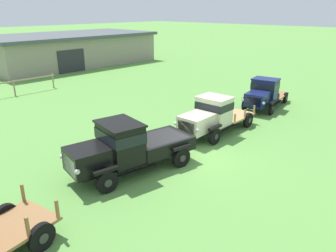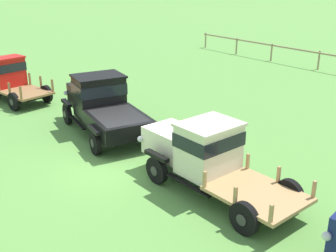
% 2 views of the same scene
% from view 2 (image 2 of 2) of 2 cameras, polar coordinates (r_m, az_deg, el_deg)
% --- Properties ---
extents(ground_plane, '(240.00, 240.00, 0.00)m').
position_cam_2_polar(ground_plane, '(14.52, -7.30, -5.12)').
color(ground_plane, '#5B9342').
extents(paddock_fence, '(17.54, 0.55, 1.23)m').
position_cam_2_polar(paddock_fence, '(30.46, 16.51, 9.61)').
color(paddock_fence, '#997F60').
rests_on(paddock_fence, ground).
extents(vintage_truck_foreground_near, '(4.75, 2.56, 2.15)m').
position_cam_2_polar(vintage_truck_foreground_near, '(22.87, -20.97, 6.19)').
color(vintage_truck_foreground_near, black).
rests_on(vintage_truck_foreground_near, ground).
extents(vintage_truck_second_in_line, '(5.84, 3.10, 2.27)m').
position_cam_2_polar(vintage_truck_second_in_line, '(17.10, -8.88, 2.95)').
color(vintage_truck_second_in_line, black).
rests_on(vintage_truck_second_in_line, ground).
extents(vintage_truck_midrow_center, '(5.63, 2.21, 2.11)m').
position_cam_2_polar(vintage_truck_midrow_center, '(12.60, 4.68, -3.55)').
color(vintage_truck_midrow_center, black).
rests_on(vintage_truck_midrow_center, ground).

